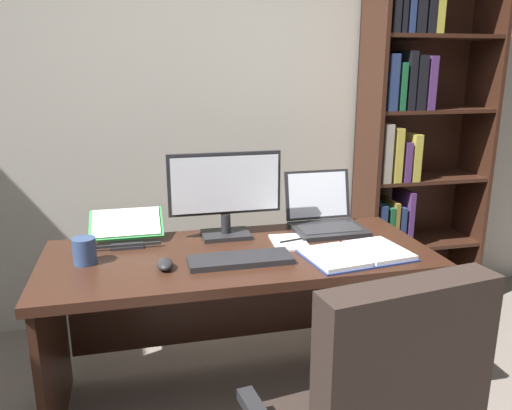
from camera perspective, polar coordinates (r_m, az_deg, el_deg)
The scene contains 12 objects.
wall_back at distance 3.00m, azimuth -4.28°, elevation 13.82°, with size 5.65×0.12×2.81m, color beige.
desk at distance 2.32m, azimuth -2.25°, elevation -9.20°, with size 1.64×0.69×0.72m.
bookshelf at distance 3.18m, azimuth 16.94°, elevation 5.97°, with size 0.75×0.33×2.06m.
monitor at distance 2.32m, azimuth -3.48°, elevation 1.20°, with size 0.52×0.16×0.39m.
laptop at distance 2.49m, azimuth 7.72°, elevation -1.38°, with size 0.34×0.32×0.26m.
keyboard at distance 2.06m, azimuth -1.79°, elevation -6.15°, with size 0.42×0.15×0.02m, color #232326.
computer_mouse at distance 2.02m, azimuth -10.19°, elevation -6.57°, with size 0.06×0.10×0.04m, color #232326.
reading_stand_with_book at distance 2.37m, azimuth -14.36°, elevation -2.40°, with size 0.33×0.25×0.12m.
open_binder at distance 2.16m, azimuth 11.24°, elevation -5.44°, with size 0.46×0.34×0.02m.
notepad at distance 2.28m, azimuth 3.77°, elevation -4.18°, with size 0.15×0.21×0.01m, color white.
pen at distance 2.29m, azimuth 4.25°, elevation -3.93°, with size 0.01×0.01×0.14m, color black.
coffee_mug at distance 2.15m, azimuth -18.73°, elevation -4.91°, with size 0.09×0.09×0.11m, color #334C7A.
Camera 1 is at (-0.47, -0.85, 1.49)m, focal length 35.60 mm.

